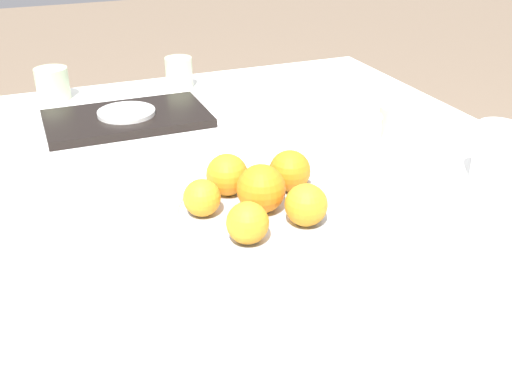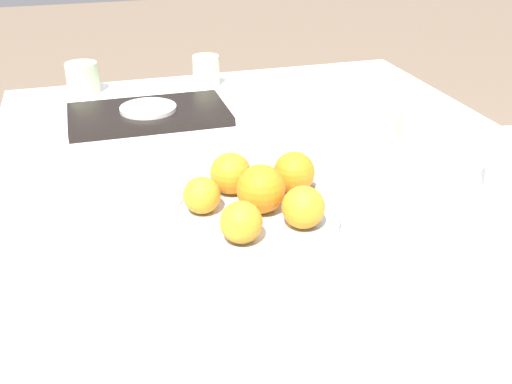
# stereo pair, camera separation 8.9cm
# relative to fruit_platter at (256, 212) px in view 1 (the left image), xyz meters

# --- Properties ---
(table) EXTENTS (1.13, 1.06, 0.73)m
(table) POSITION_rel_fruit_platter_xyz_m (0.10, 0.32, -0.38)
(table) COLOR white
(table) RESTS_ON ground_plane
(fruit_platter) EXTENTS (0.29, 0.29, 0.02)m
(fruit_platter) POSITION_rel_fruit_platter_xyz_m (0.00, 0.00, 0.00)
(fruit_platter) COLOR #B2BCC6
(fruit_platter) RESTS_ON table
(orange_0) EXTENTS (0.08, 0.08, 0.08)m
(orange_0) POSITION_rel_fruit_platter_xyz_m (0.01, -0.01, 0.05)
(orange_0) COLOR orange
(orange_0) RESTS_ON fruit_platter
(orange_1) EXTENTS (0.06, 0.06, 0.06)m
(orange_1) POSITION_rel_fruit_platter_xyz_m (-0.09, 0.02, 0.04)
(orange_1) COLOR orange
(orange_1) RESTS_ON fruit_platter
(orange_2) EXTENTS (0.07, 0.07, 0.07)m
(orange_2) POSITION_rel_fruit_platter_xyz_m (0.08, 0.05, 0.04)
(orange_2) COLOR orange
(orange_2) RESTS_ON fruit_platter
(orange_3) EXTENTS (0.07, 0.07, 0.07)m
(orange_3) POSITION_rel_fruit_platter_xyz_m (-0.05, -0.09, 0.04)
(orange_3) COLOR orange
(orange_3) RESTS_ON fruit_platter
(orange_4) EXTENTS (0.07, 0.07, 0.07)m
(orange_4) POSITION_rel_fruit_platter_xyz_m (0.06, -0.07, 0.04)
(orange_4) COLOR orange
(orange_4) RESTS_ON fruit_platter
(orange_5) EXTENTS (0.07, 0.07, 0.07)m
(orange_5) POSITION_rel_fruit_platter_xyz_m (-0.02, 0.07, 0.04)
(orange_5) COLOR orange
(orange_5) RESTS_ON fruit_platter
(water_glass) EXTENTS (0.08, 0.08, 0.11)m
(water_glass) POSITION_rel_fruit_platter_xyz_m (0.47, -0.03, 0.05)
(water_glass) COLOR silver
(water_glass) RESTS_ON table
(serving_tray) EXTENTS (0.38, 0.22, 0.02)m
(serving_tray) POSITION_rel_fruit_platter_xyz_m (-0.11, 0.53, -0.00)
(serving_tray) COLOR black
(serving_tray) RESTS_ON table
(side_plate) EXTENTS (0.13, 0.13, 0.01)m
(side_plate) POSITION_rel_fruit_platter_xyz_m (-0.11, 0.53, 0.01)
(side_plate) COLOR silver
(side_plate) RESTS_ON serving_tray
(cup_0) EXTENTS (0.07, 0.07, 0.07)m
(cup_0) POSITION_rel_fruit_platter_xyz_m (0.43, 0.23, 0.02)
(cup_0) COLOR #B7CC9E
(cup_0) RESTS_ON table
(cup_1) EXTENTS (0.08, 0.08, 0.08)m
(cup_1) POSITION_rel_fruit_platter_xyz_m (-0.26, 0.77, 0.03)
(cup_1) COLOR #B7CC9E
(cup_1) RESTS_ON table
(cup_2) EXTENTS (0.09, 0.09, 0.08)m
(cup_2) POSITION_rel_fruit_platter_xyz_m (0.31, 0.19, 0.03)
(cup_2) COLOR #B7CC9E
(cup_2) RESTS_ON table
(cup_3) EXTENTS (0.07, 0.07, 0.08)m
(cup_3) POSITION_rel_fruit_platter_xyz_m (0.07, 0.74, 0.03)
(cup_3) COLOR #B7CC9E
(cup_3) RESTS_ON table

